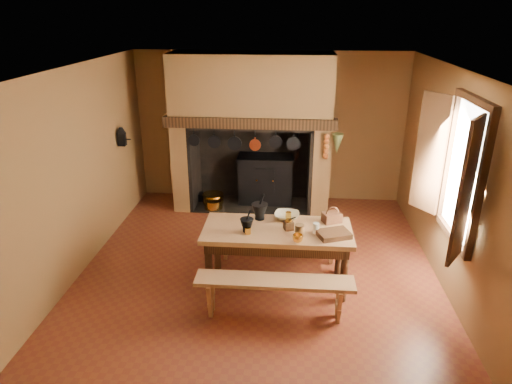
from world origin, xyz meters
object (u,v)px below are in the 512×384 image
(iron_range, at_px, (266,179))
(work_table, at_px, (277,238))
(wicker_basket, at_px, (332,217))
(mixing_bowl, at_px, (287,216))
(coffee_grinder, at_px, (289,225))
(bench_front, at_px, (274,289))

(iron_range, distance_m, work_table, 2.83)
(work_table, height_order, wicker_basket, wicker_basket)
(mixing_bowl, height_order, wicker_basket, wicker_basket)
(work_table, xyz_separation_m, coffee_grinder, (0.15, -0.01, 0.20))
(bench_front, relative_size, mixing_bowl, 5.62)
(coffee_grinder, distance_m, mixing_bowl, 0.32)
(bench_front, bearing_deg, wicker_basket, 53.81)
(bench_front, bearing_deg, work_table, 90.00)
(work_table, distance_m, wicker_basket, 0.79)
(iron_range, distance_m, wicker_basket, 2.78)
(coffee_grinder, height_order, mixing_bowl, coffee_grinder)
(work_table, relative_size, wicker_basket, 6.84)
(bench_front, xyz_separation_m, coffee_grinder, (0.15, 0.71, 0.51))
(iron_range, bearing_deg, wicker_basket, -68.05)
(coffee_grinder, distance_m, wicker_basket, 0.63)
(iron_range, relative_size, coffee_grinder, 9.16)
(mixing_bowl, bearing_deg, work_table, -110.71)
(work_table, xyz_separation_m, bench_front, (0.00, -0.72, -0.31))
(work_table, bearing_deg, iron_range, 96.32)
(coffee_grinder, relative_size, mixing_bowl, 0.52)
(coffee_grinder, bearing_deg, bench_front, -122.63)
(bench_front, relative_size, wicker_basket, 6.67)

